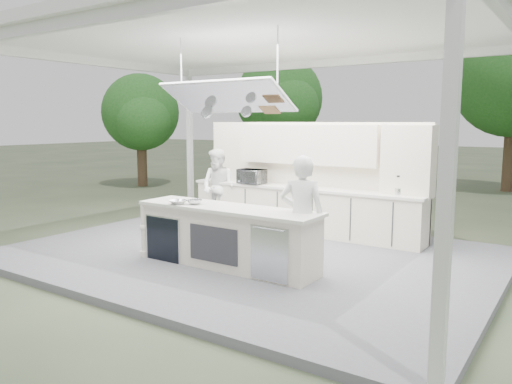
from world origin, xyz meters
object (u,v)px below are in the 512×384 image
Objects in this scene: demo_island at (226,236)px; sous_chef at (218,187)px; head_chef at (302,216)px; back_counter at (302,209)px.

sous_chef reaches higher than demo_island.
sous_chef is (-2.08, 2.46, 0.36)m from demo_island.
head_chef is (1.23, 0.21, 0.42)m from demo_island.
back_counter is at bearing 93.63° from demo_island.
head_chef is 1.07× the size of sous_chef.
demo_island is 3.24m from sous_chef.
head_chef is (1.41, -2.60, 0.42)m from back_counter.
sous_chef is (-1.90, -0.35, 0.36)m from back_counter.
head_chef is at bearing -36.80° from sous_chef.
head_chef reaches higher than back_counter.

